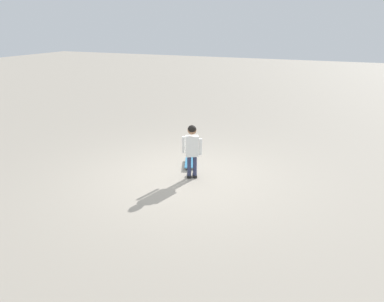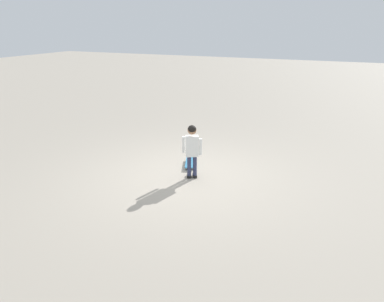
% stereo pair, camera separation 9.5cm
% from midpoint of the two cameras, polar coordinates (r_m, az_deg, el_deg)
% --- Properties ---
extents(ground_plane, '(50.00, 50.00, 0.00)m').
position_cam_midpoint_polar(ground_plane, '(7.21, -1.67, -4.09)').
color(ground_plane, '#9E9384').
extents(child_person, '(0.25, 0.41, 1.06)m').
position_cam_midpoint_polar(child_person, '(6.96, -0.39, 0.83)').
color(child_person, '#2D3351').
rests_on(child_person, ground).
extents(skateboard, '(0.65, 0.41, 0.07)m').
position_cam_midpoint_polar(skateboard, '(7.77, -0.72, -1.83)').
color(skateboard, teal).
rests_on(skateboard, ground).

